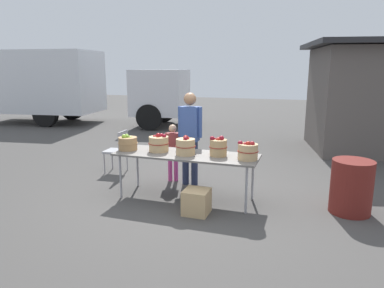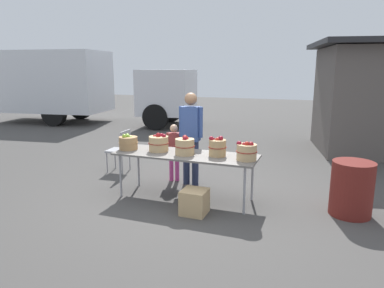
{
  "view_description": "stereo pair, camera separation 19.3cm",
  "coord_description": "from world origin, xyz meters",
  "px_view_note": "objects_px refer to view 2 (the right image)",
  "views": [
    {
      "loc": [
        1.8,
        -5.08,
        2.08
      ],
      "look_at": [
        0.0,
        0.3,
        0.85
      ],
      "focal_mm": 32.56,
      "sensor_mm": 36.0,
      "label": 1
    },
    {
      "loc": [
        1.99,
        -5.02,
        2.08
      ],
      "look_at": [
        0.0,
        0.3,
        0.85
      ],
      "focal_mm": 32.56,
      "sensor_mm": 36.0,
      "label": 2
    }
  ],
  "objects_px": {
    "apple_basket_green_0": "(128,143)",
    "vendor_adult": "(191,131)",
    "apple_basket_red_2": "(217,147)",
    "produce_crate": "(194,202)",
    "box_truck": "(78,85)",
    "trash_barrel": "(352,189)",
    "child_customer": "(174,148)",
    "market_table": "(185,156)",
    "apple_basket_red_1": "(185,146)",
    "apple_basket_red_0": "(159,143)",
    "folding_chair": "(121,147)",
    "apple_basket_red_3": "(247,151)"
  },
  "relations": [
    {
      "from": "box_truck",
      "to": "trash_barrel",
      "type": "xyz_separation_m",
      "value": [
        9.39,
        -5.96,
        -1.09
      ]
    },
    {
      "from": "folding_chair",
      "to": "apple_basket_green_0",
      "type": "bearing_deg",
      "value": 33.69
    },
    {
      "from": "box_truck",
      "to": "produce_crate",
      "type": "relative_size",
      "value": 21.86
    },
    {
      "from": "apple_basket_green_0",
      "to": "vendor_adult",
      "type": "relative_size",
      "value": 0.2
    },
    {
      "from": "apple_basket_red_2",
      "to": "child_customer",
      "type": "xyz_separation_m",
      "value": [
        -1.05,
        0.73,
        -0.26
      ]
    },
    {
      "from": "apple_basket_red_3",
      "to": "produce_crate",
      "type": "relative_size",
      "value": 0.87
    },
    {
      "from": "apple_basket_green_0",
      "to": "child_customer",
      "type": "xyz_separation_m",
      "value": [
        0.48,
        0.82,
        -0.23
      ]
    },
    {
      "from": "market_table",
      "to": "child_customer",
      "type": "xyz_separation_m",
      "value": [
        -0.54,
        0.78,
        -0.07
      ]
    },
    {
      "from": "apple_basket_red_1",
      "to": "folding_chair",
      "type": "relative_size",
      "value": 0.37
    },
    {
      "from": "apple_basket_red_0",
      "to": "folding_chair",
      "type": "distance_m",
      "value": 1.65
    },
    {
      "from": "apple_basket_red_2",
      "to": "trash_barrel",
      "type": "bearing_deg",
      "value": 5.22
    },
    {
      "from": "market_table",
      "to": "apple_basket_red_0",
      "type": "relative_size",
      "value": 6.77
    },
    {
      "from": "trash_barrel",
      "to": "apple_basket_green_0",
      "type": "bearing_deg",
      "value": -175.68
    },
    {
      "from": "apple_basket_red_2",
      "to": "box_truck",
      "type": "bearing_deg",
      "value": 140.44
    },
    {
      "from": "apple_basket_red_1",
      "to": "trash_barrel",
      "type": "relative_size",
      "value": 0.41
    },
    {
      "from": "apple_basket_red_1",
      "to": "folding_chair",
      "type": "height_order",
      "value": "apple_basket_red_1"
    },
    {
      "from": "vendor_adult",
      "to": "box_truck",
      "type": "distance_m",
      "value": 8.71
    },
    {
      "from": "vendor_adult",
      "to": "box_truck",
      "type": "xyz_separation_m",
      "value": [
        -6.75,
        5.49,
        0.5
      ]
    },
    {
      "from": "apple_basket_green_0",
      "to": "produce_crate",
      "type": "bearing_deg",
      "value": -19.88
    },
    {
      "from": "market_table",
      "to": "apple_basket_red_1",
      "type": "xyz_separation_m",
      "value": [
        0.01,
        -0.05,
        0.18
      ]
    },
    {
      "from": "child_customer",
      "to": "produce_crate",
      "type": "height_order",
      "value": "child_customer"
    },
    {
      "from": "apple_basket_red_2",
      "to": "produce_crate",
      "type": "xyz_separation_m",
      "value": [
        -0.17,
        -0.58,
        -0.71
      ]
    },
    {
      "from": "apple_basket_red_3",
      "to": "produce_crate",
      "type": "distance_m",
      "value": 1.07
    },
    {
      "from": "apple_basket_red_2",
      "to": "vendor_adult",
      "type": "height_order",
      "value": "vendor_adult"
    },
    {
      "from": "market_table",
      "to": "produce_crate",
      "type": "bearing_deg",
      "value": -56.64
    },
    {
      "from": "folding_chair",
      "to": "produce_crate",
      "type": "xyz_separation_m",
      "value": [
        2.14,
        -1.49,
        -0.33
      ]
    },
    {
      "from": "apple_basket_green_0",
      "to": "produce_crate",
      "type": "distance_m",
      "value": 1.61
    },
    {
      "from": "vendor_adult",
      "to": "box_truck",
      "type": "relative_size",
      "value": 0.21
    },
    {
      "from": "apple_basket_red_1",
      "to": "apple_basket_red_2",
      "type": "height_order",
      "value": "apple_basket_red_2"
    },
    {
      "from": "apple_basket_green_0",
      "to": "folding_chair",
      "type": "bearing_deg",
      "value": 127.93
    },
    {
      "from": "apple_basket_green_0",
      "to": "folding_chair",
      "type": "height_order",
      "value": "apple_basket_green_0"
    },
    {
      "from": "apple_basket_red_0",
      "to": "apple_basket_red_1",
      "type": "distance_m",
      "value": 0.5
    },
    {
      "from": "apple_basket_red_2",
      "to": "folding_chair",
      "type": "height_order",
      "value": "apple_basket_red_2"
    },
    {
      "from": "apple_basket_red_1",
      "to": "apple_basket_red_3",
      "type": "height_order",
      "value": "apple_basket_red_1"
    },
    {
      "from": "child_customer",
      "to": "apple_basket_red_3",
      "type": "bearing_deg",
      "value": 132.38
    },
    {
      "from": "folding_chair",
      "to": "produce_crate",
      "type": "bearing_deg",
      "value": 50.98
    },
    {
      "from": "apple_basket_red_0",
      "to": "trash_barrel",
      "type": "height_order",
      "value": "apple_basket_red_0"
    },
    {
      "from": "folding_chair",
      "to": "trash_barrel",
      "type": "relative_size",
      "value": 1.08
    },
    {
      "from": "child_customer",
      "to": "box_truck",
      "type": "height_order",
      "value": "box_truck"
    },
    {
      "from": "apple_basket_green_0",
      "to": "apple_basket_red_2",
      "type": "xyz_separation_m",
      "value": [
        1.54,
        0.08,
        0.03
      ]
    },
    {
      "from": "vendor_adult",
      "to": "box_truck",
      "type": "bearing_deg",
      "value": -40.91
    },
    {
      "from": "apple_basket_red_0",
      "to": "vendor_adult",
      "type": "relative_size",
      "value": 0.2
    },
    {
      "from": "apple_basket_red_1",
      "to": "market_table",
      "type": "bearing_deg",
      "value": 101.03
    },
    {
      "from": "apple_basket_red_3",
      "to": "vendor_adult",
      "type": "bearing_deg",
      "value": 147.53
    },
    {
      "from": "market_table",
      "to": "apple_basket_green_0",
      "type": "bearing_deg",
      "value": -178.05
    },
    {
      "from": "box_truck",
      "to": "produce_crate",
      "type": "distance_m",
      "value": 9.98
    },
    {
      "from": "apple_basket_red_0",
      "to": "apple_basket_red_1",
      "type": "height_order",
      "value": "apple_basket_red_1"
    },
    {
      "from": "apple_basket_green_0",
      "to": "trash_barrel",
      "type": "distance_m",
      "value": 3.54
    },
    {
      "from": "market_table",
      "to": "box_truck",
      "type": "distance_m",
      "value": 9.32
    },
    {
      "from": "market_table",
      "to": "folding_chair",
      "type": "distance_m",
      "value": 2.04
    }
  ]
}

